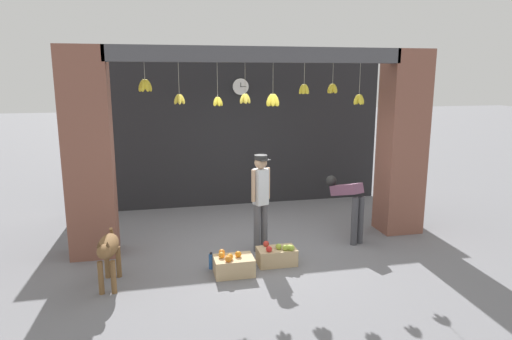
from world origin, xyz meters
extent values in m
plane|color=slate|center=(0.00, 0.00, 0.00)|extent=(60.00, 60.00, 0.00)
cube|color=#232326|center=(0.00, 2.66, 1.61)|extent=(6.55, 0.12, 3.21)
cube|color=brown|center=(-2.62, 0.30, 1.61)|extent=(0.70, 0.60, 3.21)
cube|color=brown|center=(2.62, 0.30, 1.61)|extent=(0.70, 0.60, 3.21)
cube|color=#4C4C51|center=(0.00, 0.12, 3.09)|extent=(4.65, 0.24, 0.24)
cylinder|color=#B2AD99|center=(-1.74, 0.17, 2.85)|extent=(0.01, 0.01, 0.25)
ellipsoid|color=yellow|center=(-1.69, 0.17, 2.63)|extent=(0.13, 0.07, 0.21)
ellipsoid|color=yellow|center=(-1.72, 0.21, 2.63)|extent=(0.11, 0.13, 0.21)
ellipsoid|color=yellow|center=(-1.77, 0.21, 2.63)|extent=(0.11, 0.13, 0.21)
ellipsoid|color=yellow|center=(-1.79, 0.17, 2.63)|extent=(0.13, 0.07, 0.21)
ellipsoid|color=yellow|center=(-1.77, 0.13, 2.63)|extent=(0.11, 0.13, 0.21)
ellipsoid|color=yellow|center=(-1.72, 0.13, 2.63)|extent=(0.11, 0.13, 0.21)
cylinder|color=#B2AD99|center=(-1.25, 0.08, 2.74)|extent=(0.01, 0.01, 0.47)
ellipsoid|color=gold|center=(-1.21, 0.08, 2.43)|extent=(0.11, 0.06, 0.17)
ellipsoid|color=gold|center=(-1.25, 0.12, 2.43)|extent=(0.06, 0.11, 0.17)
ellipsoid|color=gold|center=(-1.29, 0.08, 2.43)|extent=(0.11, 0.06, 0.17)
ellipsoid|color=gold|center=(-1.25, 0.04, 2.43)|extent=(0.06, 0.11, 0.17)
cylinder|color=#B2AD99|center=(-0.67, 0.10, 2.71)|extent=(0.01, 0.01, 0.52)
ellipsoid|color=yellow|center=(-0.63, 0.10, 2.38)|extent=(0.10, 0.06, 0.16)
ellipsoid|color=yellow|center=(-0.66, 0.13, 2.38)|extent=(0.07, 0.10, 0.16)
ellipsoid|color=yellow|center=(-0.70, 0.12, 2.38)|extent=(0.10, 0.08, 0.17)
ellipsoid|color=yellow|center=(-0.70, 0.07, 2.38)|extent=(0.10, 0.08, 0.17)
ellipsoid|color=yellow|center=(-0.66, 0.06, 2.38)|extent=(0.07, 0.10, 0.16)
cylinder|color=#B2AD99|center=(-0.22, 0.17, 2.73)|extent=(0.01, 0.01, 0.47)
ellipsoid|color=yellow|center=(-0.18, 0.17, 2.42)|extent=(0.11, 0.06, 0.17)
ellipsoid|color=yellow|center=(-0.22, 0.21, 2.42)|extent=(0.06, 0.11, 0.17)
ellipsoid|color=yellow|center=(-0.27, 0.17, 2.42)|extent=(0.11, 0.06, 0.17)
ellipsoid|color=yellow|center=(-0.22, 0.12, 2.42)|extent=(0.06, 0.11, 0.17)
cylinder|color=#B2AD99|center=(0.20, 0.09, 2.73)|extent=(0.01, 0.01, 0.48)
ellipsoid|color=yellow|center=(0.26, 0.09, 2.39)|extent=(0.14, 0.08, 0.22)
ellipsoid|color=yellow|center=(0.24, 0.13, 2.39)|extent=(0.12, 0.13, 0.23)
ellipsoid|color=yellow|center=(0.19, 0.14, 2.39)|extent=(0.09, 0.14, 0.22)
ellipsoid|color=yellow|center=(0.16, 0.11, 2.39)|extent=(0.14, 0.11, 0.22)
ellipsoid|color=yellow|center=(0.16, 0.07, 2.39)|extent=(0.14, 0.11, 0.22)
ellipsoid|color=yellow|center=(0.19, 0.04, 2.39)|extent=(0.09, 0.14, 0.22)
ellipsoid|color=yellow|center=(0.24, 0.05, 2.39)|extent=(0.12, 0.13, 0.23)
cylinder|color=#B2AD99|center=(0.72, 0.10, 2.80)|extent=(0.01, 0.01, 0.33)
ellipsoid|color=yellow|center=(0.76, 0.10, 2.56)|extent=(0.11, 0.06, 0.17)
ellipsoid|color=yellow|center=(0.74, 0.14, 2.56)|extent=(0.09, 0.11, 0.18)
ellipsoid|color=yellow|center=(0.70, 0.14, 2.56)|extent=(0.09, 0.11, 0.18)
ellipsoid|color=yellow|center=(0.68, 0.10, 2.56)|extent=(0.11, 0.06, 0.17)
ellipsoid|color=yellow|center=(0.70, 0.06, 2.56)|extent=(0.09, 0.11, 0.18)
ellipsoid|color=yellow|center=(0.74, 0.06, 2.56)|extent=(0.09, 0.11, 0.18)
cylinder|color=#B2AD99|center=(1.22, 0.14, 2.81)|extent=(0.01, 0.01, 0.33)
ellipsoid|color=yellow|center=(1.26, 0.14, 2.57)|extent=(0.11, 0.06, 0.17)
ellipsoid|color=yellow|center=(1.23, 0.18, 2.57)|extent=(0.08, 0.11, 0.18)
ellipsoid|color=yellow|center=(1.18, 0.17, 2.57)|extent=(0.11, 0.09, 0.18)
ellipsoid|color=yellow|center=(1.18, 0.12, 2.57)|extent=(0.11, 0.09, 0.18)
ellipsoid|color=yellow|center=(1.23, 0.10, 2.57)|extent=(0.08, 0.11, 0.18)
cylinder|color=#B2AD99|center=(1.66, 0.08, 2.72)|extent=(0.01, 0.01, 0.50)
ellipsoid|color=yellow|center=(1.71, 0.08, 2.39)|extent=(0.12, 0.07, 0.19)
ellipsoid|color=yellow|center=(1.66, 0.13, 2.39)|extent=(0.07, 0.12, 0.19)
ellipsoid|color=yellow|center=(1.62, 0.08, 2.39)|extent=(0.12, 0.07, 0.19)
ellipsoid|color=yellow|center=(1.66, 0.03, 2.39)|extent=(0.07, 0.12, 0.19)
ellipsoid|color=brown|center=(-2.30, -0.91, 0.56)|extent=(0.30, 0.67, 0.26)
cylinder|color=brown|center=(-2.24, -1.16, 0.22)|extent=(0.07, 0.07, 0.45)
cylinder|color=brown|center=(-2.39, -1.15, 0.22)|extent=(0.07, 0.07, 0.45)
cylinder|color=brown|center=(-2.21, -0.67, 0.22)|extent=(0.07, 0.07, 0.45)
cylinder|color=brown|center=(-2.36, -0.66, 0.22)|extent=(0.07, 0.07, 0.45)
ellipsoid|color=brown|center=(-2.32, -1.27, 0.62)|extent=(0.18, 0.25, 0.18)
cone|color=brown|center=(-2.27, -1.27, 0.72)|extent=(0.06, 0.06, 0.07)
cone|color=brown|center=(-2.37, -1.27, 0.72)|extent=(0.06, 0.06, 0.07)
cylinder|color=brown|center=(-2.28, -0.55, 0.59)|extent=(0.06, 0.21, 0.27)
cylinder|color=#56565B|center=(0.03, -0.10, 0.38)|extent=(0.11, 0.11, 0.77)
cylinder|color=#56565B|center=(-0.10, -0.15, 0.38)|extent=(0.11, 0.11, 0.77)
cube|color=silver|center=(-0.04, -0.13, 1.06)|extent=(0.25, 0.23, 0.58)
cylinder|color=tan|center=(0.09, -0.07, 1.09)|extent=(0.06, 0.06, 0.51)
cylinder|color=tan|center=(-0.17, -0.18, 1.09)|extent=(0.06, 0.06, 0.51)
sphere|color=tan|center=(-0.04, -0.13, 1.45)|extent=(0.20, 0.20, 0.20)
cylinder|color=#2D2D2D|center=(-0.04, -0.13, 1.53)|extent=(0.20, 0.20, 0.07)
cube|color=#2D2D2D|center=(0.00, -0.22, 1.50)|extent=(0.20, 0.16, 0.01)
cylinder|color=#424247|center=(1.53, -0.23, 0.41)|extent=(0.11, 0.11, 0.81)
cylinder|color=#424247|center=(1.66, -0.18, 0.41)|extent=(0.11, 0.11, 0.81)
cube|color=#754760|center=(1.49, 0.05, 0.88)|extent=(0.43, 0.64, 0.31)
sphere|color=black|center=(1.36, 0.40, 0.96)|extent=(0.20, 0.20, 0.20)
cube|color=tan|center=(-0.62, -0.94, 0.13)|extent=(0.56, 0.39, 0.25)
sphere|color=orange|center=(-0.68, -1.00, 0.29)|extent=(0.09, 0.09, 0.09)
sphere|color=orange|center=(-0.55, -0.93, 0.29)|extent=(0.09, 0.09, 0.09)
sphere|color=orange|center=(-0.72, -1.06, 0.29)|extent=(0.09, 0.09, 0.09)
sphere|color=orange|center=(-0.79, -0.91, 0.29)|extent=(0.09, 0.09, 0.09)
sphere|color=orange|center=(-0.77, -0.81, 0.29)|extent=(0.09, 0.09, 0.09)
cube|color=tan|center=(0.07, -0.73, 0.12)|extent=(0.57, 0.34, 0.25)
sphere|color=#99B238|center=(0.09, -0.76, 0.29)|extent=(0.09, 0.09, 0.09)
sphere|color=red|center=(-0.07, -0.60, 0.29)|extent=(0.09, 0.09, 0.09)
sphere|color=#99B238|center=(0.17, -0.82, 0.29)|extent=(0.09, 0.09, 0.09)
sphere|color=red|center=(-0.08, -0.82, 0.29)|extent=(0.09, 0.09, 0.09)
sphere|color=#99B238|center=(0.26, -0.85, 0.29)|extent=(0.09, 0.09, 0.09)
sphere|color=#99B238|center=(0.24, -0.83, 0.29)|extent=(0.09, 0.09, 0.09)
cylinder|color=#2D60AD|center=(-0.91, -0.68, 0.11)|extent=(0.07, 0.07, 0.22)
cylinder|color=black|center=(-0.91, -0.68, 0.24)|extent=(0.04, 0.04, 0.02)
cylinder|color=black|center=(0.16, 2.59, 2.54)|extent=(0.36, 0.01, 0.36)
cylinder|color=white|center=(0.16, 2.58, 2.54)|extent=(0.34, 0.02, 0.34)
cube|color=black|center=(0.16, 2.57, 2.58)|extent=(0.01, 0.01, 0.09)
cube|color=black|center=(0.21, 2.57, 2.54)|extent=(0.13, 0.01, 0.01)
camera|label=1|loc=(-1.63, -6.91, 2.78)|focal=32.00mm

